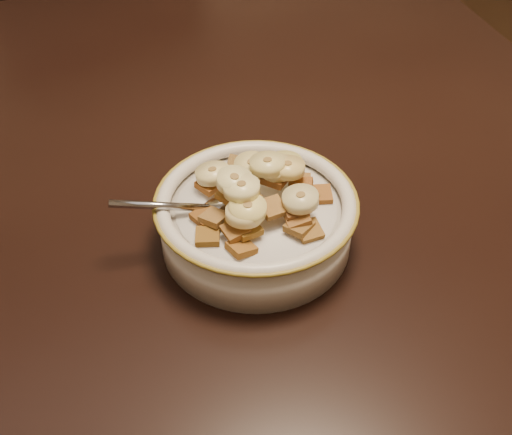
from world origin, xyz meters
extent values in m
cube|color=black|center=(0.20, 0.49, 0.51)|extent=(0.59, 0.59, 1.02)
cylinder|color=silver|center=(0.25, -0.17, 0.77)|extent=(0.17, 0.17, 0.04)
cylinder|color=white|center=(0.25, -0.17, 0.79)|extent=(0.14, 0.14, 0.00)
ellipsoid|color=#93949C|center=(0.22, -0.17, 0.80)|extent=(0.04, 0.04, 0.01)
cube|color=brown|center=(0.21, -0.18, 0.80)|extent=(0.03, 0.03, 0.01)
cube|color=brown|center=(0.27, -0.16, 0.81)|extent=(0.03, 0.03, 0.01)
cube|color=brown|center=(0.20, -0.20, 0.80)|extent=(0.02, 0.02, 0.01)
cube|color=brown|center=(0.28, -0.22, 0.80)|extent=(0.02, 0.02, 0.01)
cube|color=#914F1C|center=(0.22, -0.14, 0.80)|extent=(0.03, 0.03, 0.01)
cube|color=brown|center=(0.28, -0.20, 0.80)|extent=(0.02, 0.02, 0.01)
cube|color=brown|center=(0.30, -0.18, 0.80)|extent=(0.03, 0.03, 0.01)
cube|color=brown|center=(0.23, -0.19, 0.81)|extent=(0.03, 0.03, 0.01)
cube|color=brown|center=(0.28, -0.21, 0.80)|extent=(0.02, 0.02, 0.01)
cube|color=brown|center=(0.29, -0.17, 0.80)|extent=(0.03, 0.03, 0.01)
cube|color=brown|center=(0.25, -0.12, 0.80)|extent=(0.03, 0.03, 0.01)
cube|color=brown|center=(0.28, -0.21, 0.80)|extent=(0.03, 0.03, 0.01)
cube|color=brown|center=(0.21, -0.18, 0.80)|extent=(0.03, 0.03, 0.01)
cube|color=#955F21|center=(0.22, -0.21, 0.80)|extent=(0.02, 0.02, 0.01)
cube|color=#9A5921|center=(0.23, -0.22, 0.80)|extent=(0.03, 0.03, 0.01)
cube|color=brown|center=(0.24, -0.18, 0.81)|extent=(0.03, 0.03, 0.01)
cube|color=olive|center=(0.23, -0.21, 0.80)|extent=(0.02, 0.02, 0.01)
cube|color=brown|center=(0.23, -0.17, 0.81)|extent=(0.03, 0.03, 0.01)
cube|color=olive|center=(0.29, -0.18, 0.80)|extent=(0.02, 0.02, 0.01)
cube|color=olive|center=(0.26, -0.19, 0.81)|extent=(0.02, 0.02, 0.01)
cube|color=brown|center=(0.31, -0.18, 0.80)|extent=(0.02, 0.02, 0.01)
cube|color=brown|center=(0.30, -0.16, 0.80)|extent=(0.03, 0.03, 0.01)
cylinder|color=#FFE991|center=(0.22, -0.14, 0.81)|extent=(0.04, 0.04, 0.02)
cylinder|color=#FFF085|center=(0.24, -0.20, 0.82)|extent=(0.03, 0.04, 0.01)
cylinder|color=#E9DC8C|center=(0.23, -0.17, 0.83)|extent=(0.03, 0.03, 0.01)
cylinder|color=tan|center=(0.26, -0.14, 0.82)|extent=(0.04, 0.04, 0.01)
cylinder|color=#EDDB7A|center=(0.29, -0.15, 0.81)|extent=(0.04, 0.04, 0.01)
cylinder|color=tan|center=(0.28, -0.16, 0.82)|extent=(0.04, 0.04, 0.01)
cylinder|color=#DABB6C|center=(0.24, -0.20, 0.82)|extent=(0.03, 0.03, 0.01)
cylinder|color=#E0D183|center=(0.28, -0.16, 0.82)|extent=(0.04, 0.04, 0.01)
cylinder|color=#DBC181|center=(0.27, -0.16, 0.83)|extent=(0.04, 0.04, 0.01)
cylinder|color=#E4D385|center=(0.23, -0.20, 0.81)|extent=(0.03, 0.03, 0.01)
cylinder|color=#D7C287|center=(0.28, -0.20, 0.82)|extent=(0.04, 0.04, 0.01)
cylinder|color=beige|center=(0.24, -0.18, 0.83)|extent=(0.04, 0.04, 0.01)
camera|label=1|loc=(0.13, -0.58, 1.17)|focal=45.00mm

